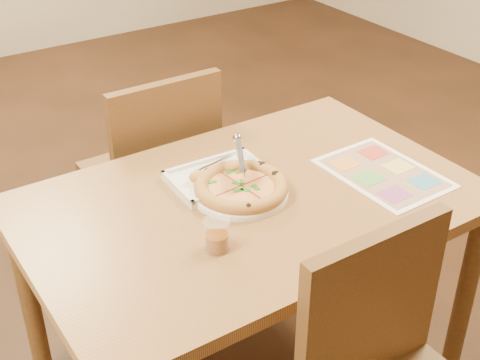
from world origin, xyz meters
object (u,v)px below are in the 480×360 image
dining_table (250,222)px  appetizer_tray (219,177)px  pizza_cutter (241,160)px  menu (383,173)px  chair_far (158,159)px  glass_tumbler (217,237)px  pizza (241,187)px  plate (240,192)px

dining_table → appetizer_tray: appetizer_tray is taller
pizza_cutter → menu: bearing=-88.0°
pizza_cutter → chair_far: bearing=27.5°
pizza_cutter → menu: pizza_cutter is taller
dining_table → glass_tumbler: 0.29m
menu → glass_tumbler: bearing=-176.0°
chair_far → glass_tumbler: (-0.21, -0.75, 0.19)m
pizza_cutter → menu: (0.40, -0.18, -0.09)m
pizza → dining_table: bearing=-63.7°
pizza_cutter → appetizer_tray: size_ratio=0.51×
plate → appetizer_tray: 0.10m
dining_table → appetizer_tray: (-0.03, 0.13, 0.10)m
chair_far → dining_table: bearing=90.0°
appetizer_tray → dining_table: bearing=-78.7°
plate → pizza: bearing=-70.9°
pizza → menu: 0.45m
pizza → chair_far: bearing=88.6°
chair_far → pizza_cutter: size_ratio=3.08×
plate → pizza_cutter: bearing=53.5°
pizza_cutter → dining_table: bearing=-165.1°
plate → menu: bearing=-18.0°
chair_far → appetizer_tray: (-0.03, -0.47, 0.17)m
chair_far → appetizer_tray: bearing=86.8°
menu → dining_table: bearing=165.4°
chair_far → plate: chair_far is taller
pizza → glass_tumbler: size_ratio=3.17×
plate → pizza: (0.00, -0.00, 0.02)m
appetizer_tray → menu: appetizer_tray is taller
appetizer_tray → pizza: bearing=-83.1°
chair_far → pizza: chair_far is taller
pizza_cutter → glass_tumbler: (-0.22, -0.22, -0.05)m
dining_table → chair_far: (-0.00, 0.60, -0.07)m
plate → appetizer_tray: appetizer_tray is taller
chair_far → menu: 0.84m
plate → pizza_cutter: size_ratio=1.85×
plate → appetizer_tray: (-0.01, 0.10, 0.01)m
chair_far → pizza_cutter: 0.58m
appetizer_tray → glass_tumbler: 0.34m
plate → appetizer_tray: bearing=96.4°
menu → appetizer_tray: bearing=151.6°
chair_far → pizza_cutter: chair_far is taller
dining_table → pizza_cutter: 0.19m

